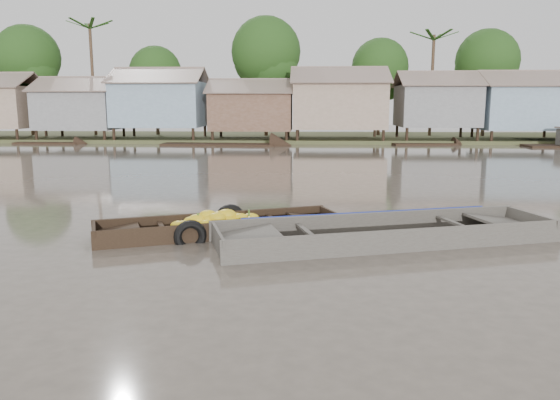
{
  "coord_description": "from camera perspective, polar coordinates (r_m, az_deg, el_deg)",
  "views": [
    {
      "loc": [
        0.03,
        -10.63,
        2.86
      ],
      "look_at": [
        -0.48,
        0.83,
        0.8
      ],
      "focal_mm": 35.0,
      "sensor_mm": 36.0,
      "label": 1
    }
  ],
  "objects": [
    {
      "name": "distant_boats",
      "position": [
        37.28,
        22.73,
        5.31
      ],
      "size": [
        46.88,
        16.63,
        1.38
      ],
      "color": "black",
      "rests_on": "ground"
    },
    {
      "name": "ground",
      "position": [
        11.01,
        2.29,
        -4.89
      ],
      "size": [
        120.0,
        120.0,
        0.0
      ],
      "primitive_type": "plane",
      "color": "#4D453B",
      "rests_on": "ground"
    },
    {
      "name": "viewer_boat",
      "position": [
        11.63,
        10.94,
        -3.98
      ],
      "size": [
        7.37,
        3.81,
        0.57
      ],
      "rotation": [
        0.0,
        0.0,
        0.29
      ],
      "color": "#423D38",
      "rests_on": "ground"
    },
    {
      "name": "banana_boat",
      "position": [
        12.11,
        -6.63,
        -2.85
      ],
      "size": [
        5.48,
        3.13,
        0.77
      ],
      "rotation": [
        0.0,
        0.0,
        0.37
      ],
      "color": "black",
      "rests_on": "ground"
    },
    {
      "name": "riverbank",
      "position": [
        42.6,
        6.68,
        10.39
      ],
      "size": [
        120.0,
        12.47,
        10.22
      ],
      "color": "#384723",
      "rests_on": "ground"
    }
  ]
}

